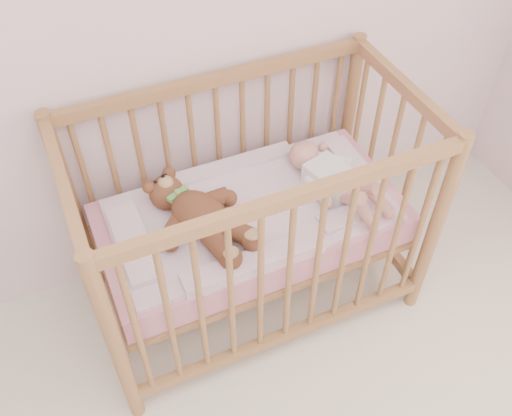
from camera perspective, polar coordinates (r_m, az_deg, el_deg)
crib at (r=2.33m, az=-0.50°, el=-1.21°), size 1.36×0.76×1.00m
mattress at (r=2.34m, az=-0.49°, el=-1.45°), size 1.22×0.62×0.13m
blanket at (r=2.28m, az=-0.51°, el=-0.20°), size 1.10×0.58×0.06m
baby at (r=2.34m, az=7.59°, el=3.26°), size 0.41×0.61×0.13m
teddy_bear at (r=2.16m, az=-5.63°, el=-0.71°), size 0.58×0.67×0.15m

